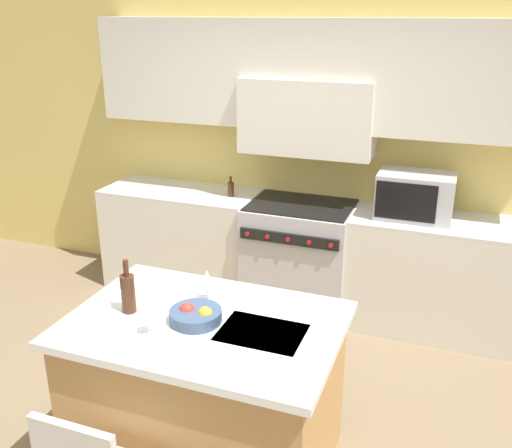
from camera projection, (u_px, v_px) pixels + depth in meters
name	position (u px, v px, depth m)	size (l,w,h in m)	color
ground_plane	(209.00, 447.00, 3.41)	(10.00, 10.00, 0.00)	#7A664C
back_cabinetry	(312.00, 120.00, 4.73)	(10.00, 0.46, 2.70)	#DBC166
back_counter	(300.00, 256.00, 4.91)	(3.65, 0.62, 0.94)	silver
range_stove	(300.00, 256.00, 4.89)	(0.88, 0.70, 0.94)	#B7B7BC
microwave	(415.00, 196.00, 4.38)	(0.57, 0.37, 0.35)	#B7B7BC
kitchen_island	(207.00, 393.00, 3.16)	(1.44, 0.99, 0.92)	#B7844C
wine_bottle	(128.00, 292.00, 3.06)	(0.08, 0.08, 0.30)	#422314
wine_glass_near	(148.00, 311.00, 2.84)	(0.08, 0.08, 0.18)	white
wine_glass_far	(207.00, 279.00, 3.18)	(0.08, 0.08, 0.18)	white
fruit_bowl	(196.00, 315.00, 2.98)	(0.28, 0.28, 0.10)	#384C6B
oil_bottle_on_counter	(231.00, 189.00, 4.92)	(0.05, 0.05, 0.18)	#422314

